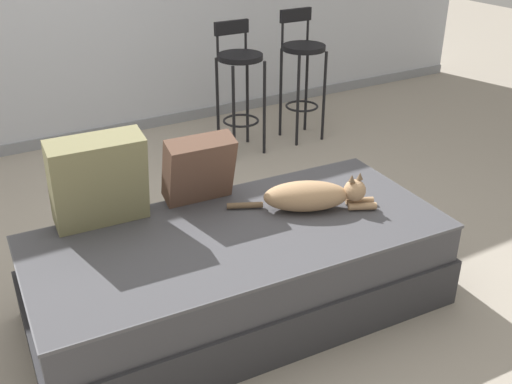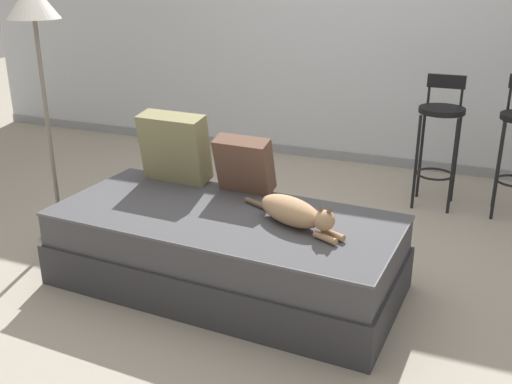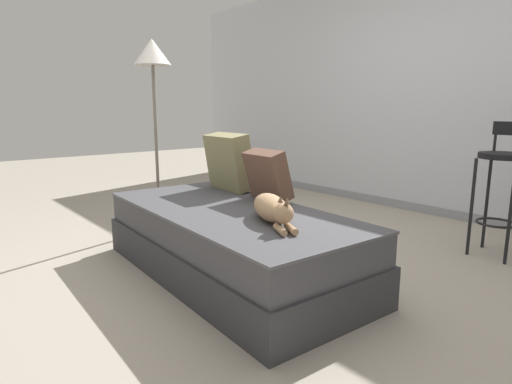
# 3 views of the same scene
# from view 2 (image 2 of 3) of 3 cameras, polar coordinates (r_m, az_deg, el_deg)

# --- Properties ---
(ground_plane) EXTENTS (16.00, 16.00, 0.00)m
(ground_plane) POSITION_cam_2_polar(r_m,az_deg,el_deg) (3.91, -0.39, -6.11)
(ground_plane) COLOR #A89E8E
(ground_plane) RESTS_ON ground
(wall_back_panel) EXTENTS (8.00, 0.10, 2.60)m
(wall_back_panel) POSITION_cam_2_polar(r_m,az_deg,el_deg) (5.64, 8.67, 15.87)
(wall_back_panel) COLOR silver
(wall_back_panel) RESTS_ON ground
(wall_baseboard_trim) EXTENTS (8.00, 0.02, 0.09)m
(wall_baseboard_trim) POSITION_cam_2_polar(r_m,az_deg,el_deg) (5.83, 7.88, 3.47)
(wall_baseboard_trim) COLOR gray
(wall_baseboard_trim) RESTS_ON ground
(couch) EXTENTS (2.03, 1.02, 0.45)m
(couch) POSITION_cam_2_polar(r_m,az_deg,el_deg) (3.48, -2.93, -5.50)
(couch) COLOR #353539
(couch) RESTS_ON ground
(throw_pillow_corner) EXTENTS (0.44, 0.24, 0.45)m
(throw_pillow_corner) POSITION_cam_2_polar(r_m,az_deg,el_deg) (3.86, -7.75, 4.22)
(throw_pillow_corner) COLOR #847F56
(throw_pillow_corner) RESTS_ON couch
(throw_pillow_middle) EXTENTS (0.35, 0.23, 0.36)m
(throw_pillow_middle) POSITION_cam_2_polar(r_m,az_deg,el_deg) (3.63, -1.11, 2.64)
(throw_pillow_middle) COLOR brown
(throw_pillow_middle) RESTS_ON couch
(cat) EXTENTS (0.68, 0.40, 0.19)m
(cat) POSITION_cam_2_polar(r_m,az_deg,el_deg) (3.21, 3.69, -1.95)
(cat) COLOR tan
(cat) RESTS_ON couch
(bar_stool_near_window) EXTENTS (0.34, 0.34, 1.00)m
(bar_stool_near_window) POSITION_cam_2_polar(r_m,az_deg,el_deg) (4.74, 17.13, 5.87)
(bar_stool_near_window) COLOR black
(bar_stool_near_window) RESTS_ON ground
(floor_lamp) EXTENTS (0.32, 0.32, 1.68)m
(floor_lamp) POSITION_cam_2_polar(r_m,az_deg,el_deg) (4.02, -20.28, 14.61)
(floor_lamp) COLOR slate
(floor_lamp) RESTS_ON ground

